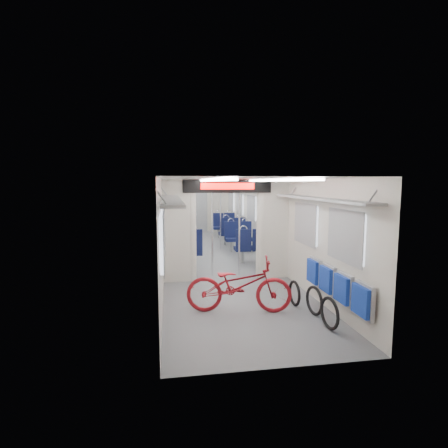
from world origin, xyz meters
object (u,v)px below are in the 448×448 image
(bicycle, at_px, (239,285))
(flip_bench, at_px, (335,284))
(stanchion_far_left, at_px, (196,215))
(bike_hoop_c, at_px, (294,294))
(seat_bay_near_right, at_px, (244,239))
(bike_hoop_a, at_px, (329,315))
(seat_bay_near_left, at_px, (182,241))
(seat_bay_far_right, at_px, (228,227))
(stanchion_near_right, at_px, (239,228))
(seat_bay_far_left, at_px, (178,228))
(stanchion_near_left, at_px, (212,228))
(bike_hoop_b, at_px, (314,302))
(stanchion_far_right, at_px, (220,215))

(bicycle, height_order, flip_bench, bicycle)
(stanchion_far_left, bearing_deg, bike_hoop_c, -77.40)
(bicycle, distance_m, seat_bay_near_right, 4.56)
(bike_hoop_a, bearing_deg, stanchion_far_left, 101.94)
(bike_hoop_a, height_order, seat_bay_near_left, seat_bay_near_left)
(bike_hoop_c, bearing_deg, seat_bay_near_right, 89.74)
(stanchion_far_left, bearing_deg, seat_bay_far_right, 45.61)
(bike_hoop_c, bearing_deg, stanchion_near_right, 103.81)
(seat_bay_far_left, relative_size, stanchion_near_left, 0.86)
(bicycle, bearing_deg, stanchion_far_left, 13.31)
(bike_hoop_b, height_order, seat_bay_near_left, seat_bay_near_left)
(flip_bench, bearing_deg, stanchion_near_left, 118.94)
(bike_hoop_b, relative_size, stanchion_far_right, 0.22)
(bike_hoop_b, bearing_deg, seat_bay_far_right, 91.09)
(seat_bay_far_left, bearing_deg, stanchion_near_left, -82.81)
(seat_bay_near_right, bearing_deg, bike_hoop_c, -90.26)
(stanchion_near_right, bearing_deg, bike_hoop_c, -76.19)
(seat_bay_far_right, height_order, stanchion_far_right, stanchion_far_right)
(flip_bench, relative_size, bike_hoop_c, 4.47)
(seat_bay_far_left, distance_m, seat_bay_far_right, 1.88)
(bicycle, bearing_deg, seat_bay_far_left, 16.91)
(stanchion_near_left, bearing_deg, seat_bay_far_left, 97.19)
(flip_bench, xyz_separation_m, stanchion_far_left, (-1.75, 6.51, 0.57))
(bike_hoop_a, relative_size, stanchion_near_right, 0.22)
(flip_bench, distance_m, stanchion_near_left, 3.45)
(seat_bay_far_left, height_order, stanchion_near_right, stanchion_near_right)
(seat_bay_near_right, height_order, stanchion_near_left, stanchion_near_left)
(bike_hoop_a, height_order, stanchion_far_left, stanchion_far_left)
(bike_hoop_c, xyz_separation_m, stanchion_near_right, (-0.56, 2.27, 0.94))
(seat_bay_far_right, distance_m, stanchion_near_right, 5.00)
(stanchion_near_left, xyz_separation_m, stanchion_far_right, (0.69, 3.26, 0.00))
(stanchion_far_right, bearing_deg, flip_bench, -81.33)
(stanchion_near_right, bearing_deg, seat_bay_near_right, 74.08)
(seat_bay_far_left, bearing_deg, bicycle, -84.01)
(bike_hoop_a, bearing_deg, flip_bench, 55.36)
(bike_hoop_b, distance_m, bike_hoop_c, 0.51)
(bicycle, xyz_separation_m, stanchion_near_left, (-0.15, 2.45, 0.67))
(seat_bay_far_right, relative_size, stanchion_near_left, 0.91)
(stanchion_near_left, bearing_deg, stanchion_far_right, 77.96)
(flip_bench, height_order, seat_bay_far_left, seat_bay_far_left)
(bike_hoop_a, relative_size, bike_hoop_b, 1.01)
(flip_bench, relative_size, bike_hoop_a, 4.12)
(bike_hoop_a, relative_size, seat_bay_far_right, 0.24)
(bicycle, height_order, seat_bay_far_right, seat_bay_far_right)
(seat_bay_far_right, bearing_deg, stanchion_far_left, -134.39)
(seat_bay_near_left, height_order, stanchion_near_left, stanchion_near_left)
(seat_bay_far_right, distance_m, stanchion_far_left, 1.99)
(flip_bench, distance_m, bike_hoop_c, 0.88)
(stanchion_far_right, bearing_deg, seat_bay_near_left, -132.24)
(seat_bay_near_right, distance_m, stanchion_near_right, 2.19)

